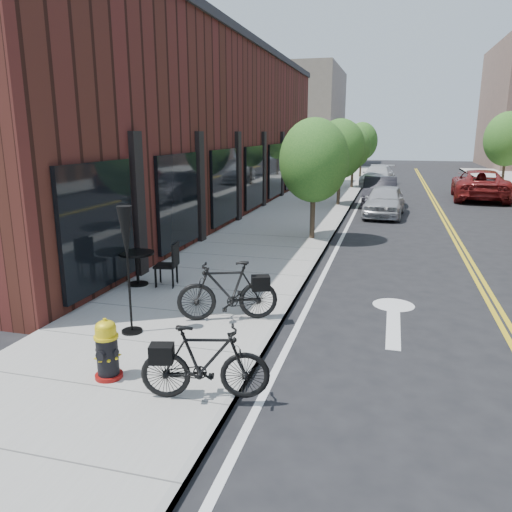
% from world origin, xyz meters
% --- Properties ---
extents(ground, '(120.00, 120.00, 0.00)m').
position_xyz_m(ground, '(0.00, 0.00, 0.00)').
color(ground, black).
rests_on(ground, ground).
extents(sidewalk_near, '(4.00, 70.00, 0.12)m').
position_xyz_m(sidewalk_near, '(-2.00, 10.00, 0.06)').
color(sidewalk_near, '#9E9B93').
rests_on(sidewalk_near, ground).
extents(building_near, '(5.00, 28.00, 7.00)m').
position_xyz_m(building_near, '(-6.50, 14.00, 3.50)').
color(building_near, '#3E1C14').
rests_on(building_near, ground).
extents(bg_building_left, '(8.00, 14.00, 10.00)m').
position_xyz_m(bg_building_left, '(-8.00, 48.00, 5.00)').
color(bg_building_left, '#726656').
rests_on(bg_building_left, ground).
extents(tree_near_a, '(2.20, 2.20, 3.81)m').
position_xyz_m(tree_near_a, '(-0.60, 9.00, 2.60)').
color(tree_near_a, '#382B1E').
rests_on(tree_near_a, sidewalk_near).
extents(tree_near_b, '(2.30, 2.30, 3.98)m').
position_xyz_m(tree_near_b, '(-0.60, 17.00, 2.71)').
color(tree_near_b, '#382B1E').
rests_on(tree_near_b, sidewalk_near).
extents(tree_near_c, '(2.10, 2.10, 3.67)m').
position_xyz_m(tree_near_c, '(-0.60, 25.00, 2.53)').
color(tree_near_c, '#382B1E').
rests_on(tree_near_c, sidewalk_near).
extents(tree_near_d, '(2.40, 2.40, 4.11)m').
position_xyz_m(tree_near_d, '(-0.60, 33.00, 2.79)').
color(tree_near_d, '#382B1E').
rests_on(tree_near_d, sidewalk_near).
extents(tree_far_c, '(2.80, 2.80, 4.62)m').
position_xyz_m(tree_far_c, '(8.60, 28.00, 3.06)').
color(tree_far_c, '#382B1E').
rests_on(tree_far_c, sidewalk_far).
extents(fire_hydrant, '(0.43, 0.43, 0.88)m').
position_xyz_m(fire_hydrant, '(-1.87, -1.24, 0.54)').
color(fire_hydrant, maroon).
rests_on(fire_hydrant, sidewalk_near).
extents(bicycle_left, '(1.90, 1.14, 1.10)m').
position_xyz_m(bicycle_left, '(-0.96, 1.33, 0.67)').
color(bicycle_left, black).
rests_on(bicycle_left, sidewalk_near).
extents(bicycle_right, '(1.73, 0.86, 1.00)m').
position_xyz_m(bicycle_right, '(-0.35, -1.41, 0.62)').
color(bicycle_right, black).
rests_on(bicycle_right, sidewalk_near).
extents(bistro_set_b, '(1.85, 0.88, 0.98)m').
position_xyz_m(bistro_set_b, '(-3.60, 2.86, 0.61)').
color(bistro_set_b, black).
rests_on(bistro_set_b, sidewalk_near).
extents(bistro_set_c, '(1.81, 0.91, 0.95)m').
position_xyz_m(bistro_set_c, '(-3.60, 2.87, 0.60)').
color(bistro_set_c, black).
rests_on(bistro_set_c, sidewalk_near).
extents(patio_umbrella, '(0.35, 0.35, 2.19)m').
position_xyz_m(patio_umbrella, '(-2.36, 0.32, 1.69)').
color(patio_umbrella, black).
rests_on(patio_umbrella, sidewalk_near).
extents(parked_car_a, '(1.83, 3.97, 1.32)m').
position_xyz_m(parked_car_a, '(1.57, 14.82, 0.66)').
color(parked_car_a, '#A7A9AF').
rests_on(parked_car_a, ground).
extents(parked_car_b, '(1.56, 4.34, 1.42)m').
position_xyz_m(parked_car_b, '(1.29, 17.44, 0.71)').
color(parked_car_b, black).
rests_on(parked_car_b, ground).
extents(parked_car_c, '(2.37, 4.78, 1.34)m').
position_xyz_m(parked_car_c, '(0.90, 27.26, 0.67)').
color(parked_car_c, silver).
rests_on(parked_car_c, ground).
extents(parked_car_far, '(2.98, 5.83, 1.58)m').
position_xyz_m(parked_car_far, '(6.30, 21.69, 0.79)').
color(parked_car_far, maroon).
rests_on(parked_car_far, ground).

